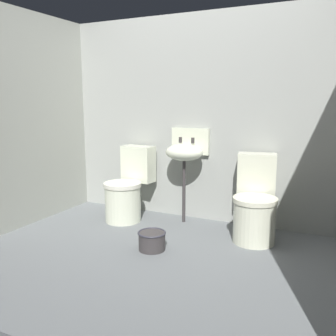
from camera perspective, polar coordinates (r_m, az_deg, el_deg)
The scene contains 7 objects.
ground_plane at distance 3.20m, azimuth -2.18°, elevation -13.97°, with size 3.48×2.59×0.08m, color slate.
wall_back at distance 3.96m, azimuth 5.49°, elevation 7.50°, with size 3.48×0.10×2.16m, color #9C9F99.
wall_left at distance 3.99m, azimuth -22.40°, elevation 6.78°, with size 0.10×2.39×2.16m, color #A3A69C.
toilet_left at distance 4.03m, azimuth -6.27°, elevation -3.40°, with size 0.43×0.62×0.78m.
toilet_right at distance 3.52m, azimuth 13.30°, elevation -5.67°, with size 0.49×0.65×0.78m.
sink at distance 3.84m, azimuth 2.68°, elevation 2.55°, with size 0.42×0.35×0.99m.
bucket at distance 3.26m, azimuth -2.50°, elevation -11.09°, with size 0.25×0.25×0.16m.
Camera 1 is at (1.37, -2.57, 1.29)m, focal length 39.44 mm.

